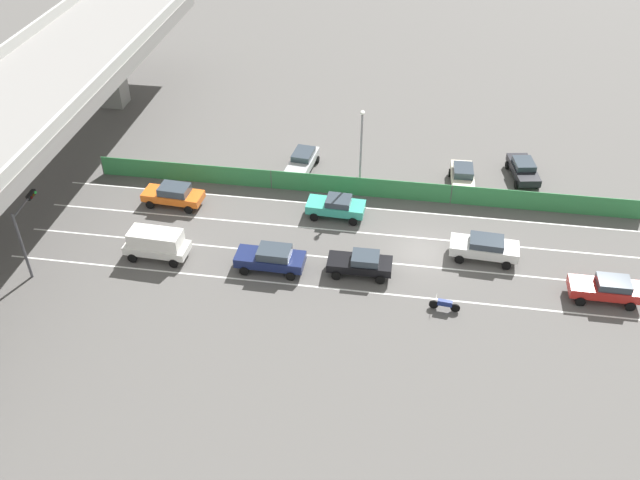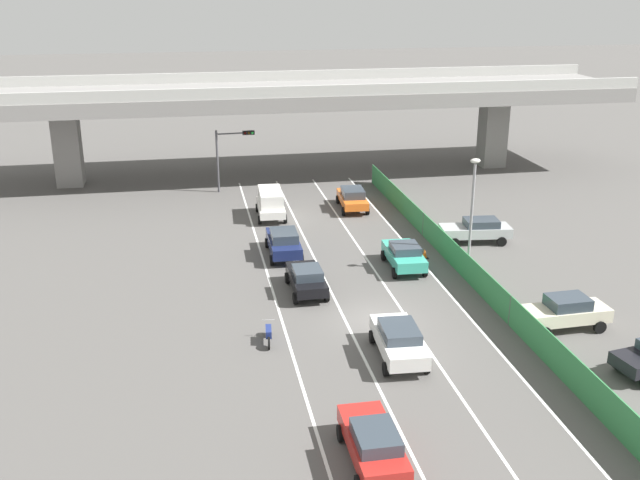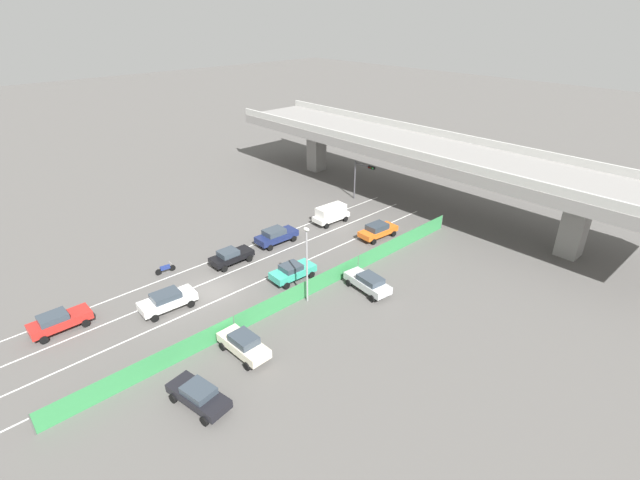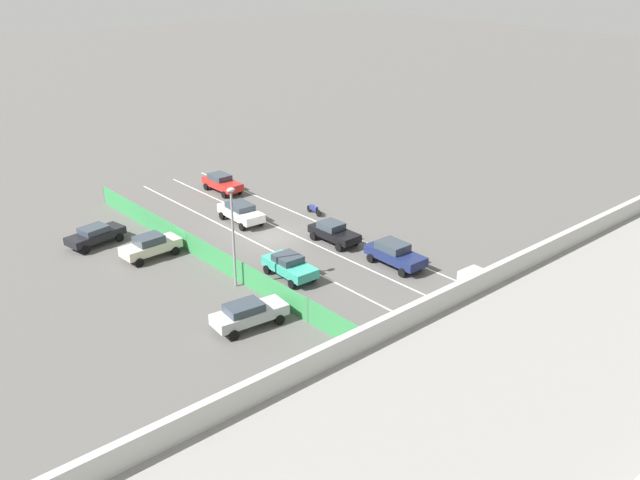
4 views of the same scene
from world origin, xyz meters
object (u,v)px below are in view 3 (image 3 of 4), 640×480
at_px(car_taxi_orange, 378,230).
at_px(parked_sedan_dark, 198,395).
at_px(car_sedan_black, 231,256).
at_px(motorcycle, 165,269).
at_px(street_lamp, 307,258).
at_px(car_sedan_red, 59,321).
at_px(parked_sedan_cream, 244,344).
at_px(parked_wagon_silver, 368,282).
at_px(car_sedan_navy, 276,235).
at_px(traffic_cone, 317,279).
at_px(car_taxi_teal, 293,271).
at_px(car_hatchback_white, 167,300).
at_px(car_van_white, 331,213).
at_px(traffic_light, 362,174).

height_order(car_taxi_orange, parked_sedan_dark, car_taxi_orange).
height_order(car_sedan_black, motorcycle, car_sedan_black).
bearing_deg(street_lamp, car_sedan_red, -121.09).
relative_size(car_sedan_red, parked_sedan_dark, 0.95).
xyz_separation_m(parked_sedan_cream, parked_wagon_silver, (0.49, 12.92, -0.03)).
height_order(car_sedan_navy, traffic_cone, car_sedan_navy).
height_order(car_sedan_navy, car_taxi_orange, car_sedan_navy).
distance_m(car_sedan_navy, car_taxi_teal, 7.69).
bearing_deg(car_sedan_red, traffic_cone, 66.88).
height_order(car_hatchback_white, car_taxi_teal, car_hatchback_white).
bearing_deg(parked_wagon_silver, car_taxi_orange, 126.08).
xyz_separation_m(car_sedan_black, motorcycle, (-2.79, -5.58, -0.41)).
bearing_deg(car_taxi_teal, car_sedan_red, -109.90).
relative_size(car_sedan_black, parked_sedan_dark, 0.92).
xyz_separation_m(car_sedan_navy, car_van_white, (0.14, 8.04, 0.24)).
distance_m(car_van_white, motorcycle, 19.77).
height_order(car_sedan_navy, parked_sedan_dark, car_sedan_navy).
distance_m(motorcycle, parked_sedan_dark, 17.91).
distance_m(car_van_white, traffic_light, 8.36).
bearing_deg(parked_wagon_silver, car_hatchback_white, -123.63).
distance_m(car_sedan_navy, car_van_white, 8.04).
relative_size(street_lamp, traffic_cone, 11.83).
bearing_deg(parked_sedan_dark, parked_sedan_cream, 113.04).
relative_size(car_hatchback_white, parked_sedan_cream, 1.06).
height_order(car_taxi_teal, motorcycle, car_taxi_teal).
xyz_separation_m(car_sedan_navy, car_hatchback_white, (3.41, -14.16, -0.02)).
relative_size(car_sedan_navy, street_lamp, 0.67).
xyz_separation_m(car_hatchback_white, parked_wagon_silver, (9.52, 14.32, -0.01)).
xyz_separation_m(car_van_white, parked_sedan_dark, (14.37, -25.68, -0.33)).
bearing_deg(parked_sedan_cream, car_taxi_orange, 105.28).
height_order(motorcycle, traffic_light, traffic_light).
xyz_separation_m(car_taxi_orange, parked_sedan_cream, (5.94, -21.74, 0.02)).
distance_m(car_sedan_black, parked_wagon_silver, 13.90).
height_order(car_sedan_navy, car_sedan_red, car_sedan_navy).
distance_m(car_taxi_teal, traffic_light, 21.36).
height_order(car_sedan_navy, street_lamp, street_lamp).
bearing_deg(parked_sedan_dark, car_van_white, 119.23).
xyz_separation_m(car_sedan_red, car_van_white, (-0.13, 29.70, 0.28)).
xyz_separation_m(car_sedan_black, street_lamp, (9.96, 1.16, 3.39)).
distance_m(car_sedan_navy, parked_sedan_dark, 22.84).
bearing_deg(car_sedan_black, traffic_cone, 25.80).
distance_m(car_sedan_red, car_van_white, 29.70).
bearing_deg(traffic_cone, car_taxi_teal, -141.19).
relative_size(car_sedan_navy, car_sedan_red, 1.05).
relative_size(car_sedan_black, car_van_white, 0.97).
xyz_separation_m(car_taxi_orange, street_lamp, (3.92, -13.80, 3.34)).
bearing_deg(car_van_white, traffic_light, 106.78).
distance_m(car_sedan_red, parked_wagon_silver, 25.22).
bearing_deg(parked_sedan_dark, car_sedan_navy, 129.45).
xyz_separation_m(car_hatchback_white, parked_sedan_dark, (11.10, -3.47, -0.07)).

